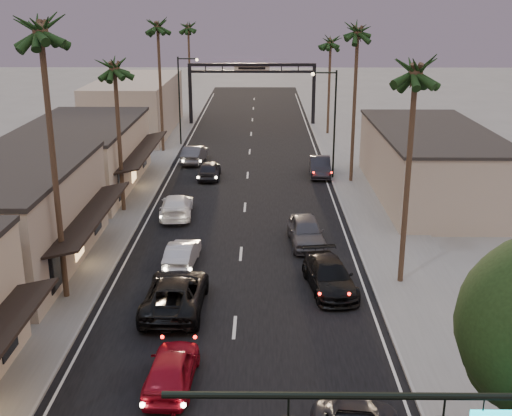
{
  "coord_description": "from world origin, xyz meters",
  "views": [
    {
      "loc": [
        1.24,
        -7.29,
        14.28
      ],
      "look_at": [
        0.89,
        29.13,
        2.5
      ],
      "focal_mm": 45.0,
      "sensor_mm": 36.0,
      "label": 1
    }
  ],
  "objects_px": {
    "arch": "(252,78)",
    "oncoming_pickup": "(175,293)",
    "palm_rc": "(331,38)",
    "palm_far": "(188,24)",
    "streetlight_right": "(332,116)",
    "palm_lb": "(39,22)",
    "palm_ld": "(157,22)",
    "palm_rb": "(358,26)",
    "curbside_black": "(330,276)",
    "oncoming_red": "(171,369)",
    "palm_lc": "(114,61)",
    "oncoming_silver": "(182,254)",
    "palm_ra": "(416,63)",
    "streetlight_left": "(182,94)"
  },
  "relations": [
    {
      "from": "oncoming_pickup",
      "to": "palm_ra",
      "type": "bearing_deg",
      "value": -163.33
    },
    {
      "from": "arch",
      "to": "oncoming_pickup",
      "type": "relative_size",
      "value": 2.5
    },
    {
      "from": "palm_rc",
      "to": "oncoming_red",
      "type": "relative_size",
      "value": 2.76
    },
    {
      "from": "streetlight_right",
      "to": "palm_rb",
      "type": "relative_size",
      "value": 0.63
    },
    {
      "from": "arch",
      "to": "palm_rb",
      "type": "relative_size",
      "value": 1.07
    },
    {
      "from": "palm_lc",
      "to": "palm_far",
      "type": "distance_m",
      "value": 42.01
    },
    {
      "from": "palm_lc",
      "to": "curbside_black",
      "type": "bearing_deg",
      "value": -44.05
    },
    {
      "from": "palm_rc",
      "to": "palm_far",
      "type": "relative_size",
      "value": 0.92
    },
    {
      "from": "palm_far",
      "to": "streetlight_right",
      "type": "bearing_deg",
      "value": -65.24
    },
    {
      "from": "palm_far",
      "to": "oncoming_silver",
      "type": "height_order",
      "value": "palm_far"
    },
    {
      "from": "palm_ra",
      "to": "oncoming_pickup",
      "type": "height_order",
      "value": "palm_ra"
    },
    {
      "from": "arch",
      "to": "palm_rc",
      "type": "xyz_separation_m",
      "value": [
        8.6,
        -6.0,
        4.94
      ]
    },
    {
      "from": "oncoming_pickup",
      "to": "oncoming_red",
      "type": "bearing_deg",
      "value": 97.23
    },
    {
      "from": "arch",
      "to": "palm_ld",
      "type": "xyz_separation_m",
      "value": [
        -8.6,
        -15.0,
        6.88
      ]
    },
    {
      "from": "oncoming_silver",
      "to": "curbside_black",
      "type": "distance_m",
      "value": 8.62
    },
    {
      "from": "curbside_black",
      "to": "palm_rb",
      "type": "bearing_deg",
      "value": 71.68
    },
    {
      "from": "oncoming_pickup",
      "to": "palm_ld",
      "type": "bearing_deg",
      "value": -79.42
    },
    {
      "from": "palm_lb",
      "to": "palm_ra",
      "type": "xyz_separation_m",
      "value": [
        17.2,
        2.0,
        -1.94
      ]
    },
    {
      "from": "palm_ld",
      "to": "curbside_black",
      "type": "bearing_deg",
      "value": -67.31
    },
    {
      "from": "curbside_black",
      "to": "palm_far",
      "type": "bearing_deg",
      "value": 95.5
    },
    {
      "from": "oncoming_red",
      "to": "oncoming_pickup",
      "type": "height_order",
      "value": "oncoming_pickup"
    },
    {
      "from": "streetlight_left",
      "to": "palm_rb",
      "type": "height_order",
      "value": "palm_rb"
    },
    {
      "from": "palm_ra",
      "to": "palm_rc",
      "type": "distance_m",
      "value": 40.01
    },
    {
      "from": "arch",
      "to": "curbside_black",
      "type": "xyz_separation_m",
      "value": [
        4.74,
        -46.91,
        -4.76
      ]
    },
    {
      "from": "oncoming_silver",
      "to": "oncoming_pickup",
      "type": "bearing_deg",
      "value": 97.77
    },
    {
      "from": "streetlight_left",
      "to": "palm_rb",
      "type": "relative_size",
      "value": 0.63
    },
    {
      "from": "palm_rc",
      "to": "streetlight_right",
      "type": "bearing_deg",
      "value": -95.05
    },
    {
      "from": "palm_lc",
      "to": "palm_ld",
      "type": "relative_size",
      "value": 0.86
    },
    {
      "from": "palm_rc",
      "to": "oncoming_pickup",
      "type": "height_order",
      "value": "palm_rc"
    },
    {
      "from": "oncoming_red",
      "to": "arch",
      "type": "bearing_deg",
      "value": -89.85
    },
    {
      "from": "streetlight_right",
      "to": "streetlight_left",
      "type": "distance_m",
      "value": 18.99
    },
    {
      "from": "palm_rb",
      "to": "oncoming_silver",
      "type": "relative_size",
      "value": 3.37
    },
    {
      "from": "palm_lc",
      "to": "oncoming_pickup",
      "type": "xyz_separation_m",
      "value": [
        5.67,
        -15.2,
        -9.63
      ]
    },
    {
      "from": "palm_ra",
      "to": "oncoming_red",
      "type": "distance_m",
      "value": 18.04
    },
    {
      "from": "arch",
      "to": "palm_ld",
      "type": "height_order",
      "value": "palm_ld"
    },
    {
      "from": "palm_lc",
      "to": "palm_rb",
      "type": "height_order",
      "value": "palm_rb"
    },
    {
      "from": "palm_ra",
      "to": "palm_rb",
      "type": "height_order",
      "value": "palm_rb"
    },
    {
      "from": "palm_ra",
      "to": "palm_far",
      "type": "relative_size",
      "value": 1.0
    },
    {
      "from": "palm_lb",
      "to": "palm_lc",
      "type": "xyz_separation_m",
      "value": [
        0.0,
        14.0,
        -2.92
      ]
    },
    {
      "from": "palm_lc",
      "to": "oncoming_pickup",
      "type": "bearing_deg",
      "value": -69.54
    },
    {
      "from": "oncoming_pickup",
      "to": "arch",
      "type": "bearing_deg",
      "value": -92.24
    },
    {
      "from": "palm_ld",
      "to": "oncoming_pickup",
      "type": "xyz_separation_m",
      "value": [
        5.67,
        -34.2,
        -11.57
      ]
    },
    {
      "from": "palm_lb",
      "to": "arch",
      "type": "bearing_deg",
      "value": 79.84
    },
    {
      "from": "palm_ra",
      "to": "curbside_black",
      "type": "height_order",
      "value": "palm_ra"
    },
    {
      "from": "arch",
      "to": "curbside_black",
      "type": "bearing_deg",
      "value": -84.23
    },
    {
      "from": "palm_rc",
      "to": "curbside_black",
      "type": "relative_size",
      "value": 2.29
    },
    {
      "from": "curbside_black",
      "to": "palm_rc",
      "type": "bearing_deg",
      "value": 76.75
    },
    {
      "from": "palm_ra",
      "to": "palm_rb",
      "type": "relative_size",
      "value": 0.93
    },
    {
      "from": "palm_lc",
      "to": "palm_rb",
      "type": "relative_size",
      "value": 0.86
    },
    {
      "from": "oncoming_silver",
      "to": "palm_rc",
      "type": "bearing_deg",
      "value": -103.14
    }
  ]
}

